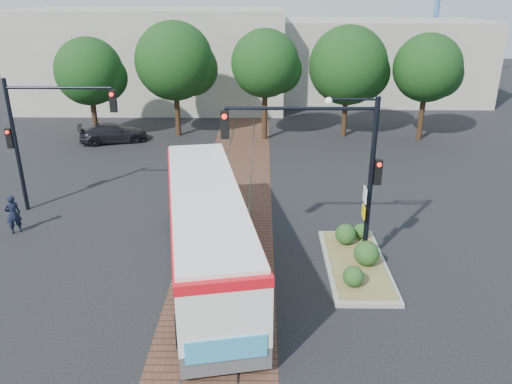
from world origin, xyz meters
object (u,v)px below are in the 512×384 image
city_bus (207,226)px  parked_car (113,133)px  traffic_island (357,257)px  signal_pole_main (336,157)px  officer (13,214)px  signal_pole_left (39,128)px

city_bus → parked_car: 18.10m
traffic_island → signal_pole_main: 3.95m
signal_pole_main → officer: bearing=169.3°
signal_pole_left → parked_car: bearing=91.0°
city_bus → officer: size_ratio=6.99×
traffic_island → signal_pole_main: bearing=174.6°
traffic_island → signal_pole_left: 14.50m
traffic_island → parked_car: (-13.38, 15.96, 0.31)m
city_bus → parked_car: (-7.96, 16.22, -1.07)m
city_bus → signal_pole_main: 5.10m
signal_pole_left → city_bus: bearing=-33.5°
traffic_island → signal_pole_main: (-0.96, 0.09, 3.83)m
signal_pole_left → parked_car: size_ratio=1.36×
signal_pole_main → signal_pole_left: (-12.23, 4.80, -0.29)m
traffic_island → officer: 13.99m
signal_pole_main → officer: size_ratio=3.59×
city_bus → signal_pole_left: bearing=135.8°
city_bus → traffic_island: (5.42, 0.26, -1.38)m
traffic_island → parked_car: size_ratio=1.18×
signal_pole_main → city_bus: bearing=-175.6°
traffic_island → signal_pole_left: signal_pole_left is taller
city_bus → traffic_island: city_bus is taller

